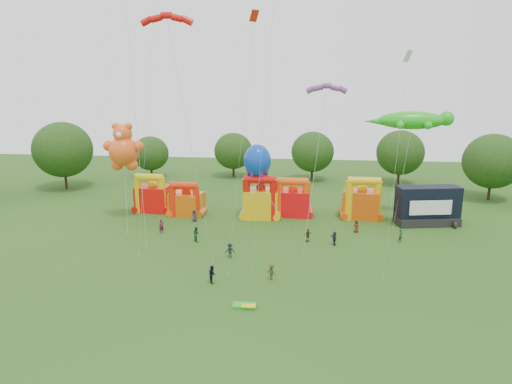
# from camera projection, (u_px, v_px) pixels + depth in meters

# --- Properties ---
(ground) EXTENTS (160.00, 160.00, 0.00)m
(ground) POSITION_uv_depth(u_px,v_px,m) (223.00, 312.00, 38.12)
(ground) COLOR #284C15
(ground) RESTS_ON ground
(tree_ring) EXTENTS (120.94, 123.01, 12.07)m
(tree_ring) POSITION_uv_depth(u_px,v_px,m) (209.00, 239.00, 37.36)
(tree_ring) COLOR #352314
(tree_ring) RESTS_ON ground
(bouncy_castle_0) EXTENTS (4.84, 3.96, 5.92)m
(bouncy_castle_0) POSITION_uv_depth(u_px,v_px,m) (153.00, 196.00, 67.79)
(bouncy_castle_0) COLOR red
(bouncy_castle_0) RESTS_ON ground
(bouncy_castle_1) EXTENTS (5.11, 4.46, 5.09)m
(bouncy_castle_1) POSITION_uv_depth(u_px,v_px,m) (186.00, 202.00, 65.87)
(bouncy_castle_1) COLOR #D55A0B
(bouncy_castle_1) RESTS_ON ground
(bouncy_castle_2) EXTENTS (4.97, 4.05, 6.32)m
(bouncy_castle_2) POSITION_uv_depth(u_px,v_px,m) (261.00, 201.00, 64.46)
(bouncy_castle_2) COLOR #E4AE0C
(bouncy_castle_2) RESTS_ON ground
(bouncy_castle_3) EXTENTS (5.02, 4.11, 5.79)m
(bouncy_castle_3) POSITION_uv_depth(u_px,v_px,m) (293.00, 200.00, 65.63)
(bouncy_castle_3) COLOR red
(bouncy_castle_3) RESTS_ON ground
(bouncy_castle_4) EXTENTS (5.65, 4.86, 6.16)m
(bouncy_castle_4) POSITION_uv_depth(u_px,v_px,m) (362.00, 202.00, 64.40)
(bouncy_castle_4) COLOR #D0460B
(bouncy_castle_4) RESTS_ON ground
(stage_trailer) EXTENTS (8.71, 4.61, 5.28)m
(stage_trailer) POSITION_uv_depth(u_px,v_px,m) (428.00, 206.00, 61.33)
(stage_trailer) COLOR black
(stage_trailer) RESTS_ON ground
(teddy_bear_kite) EXTENTS (5.67, 8.26, 13.63)m
(teddy_bear_kite) POSITION_uv_depth(u_px,v_px,m) (125.00, 176.00, 60.97)
(teddy_bear_kite) COLOR #F9581B
(teddy_bear_kite) RESTS_ON ground
(gecko_kite) EXTENTS (12.04, 7.83, 15.09)m
(gecko_kite) POSITION_uv_depth(u_px,v_px,m) (405.00, 161.00, 61.67)
(gecko_kite) COLOR green
(gecko_kite) RESTS_ON ground
(octopus_kite) EXTENTS (6.74, 6.42, 10.63)m
(octopus_kite) POSITION_uv_depth(u_px,v_px,m) (267.00, 189.00, 62.14)
(octopus_kite) COLOR #0C3CBA
(octopus_kite) RESTS_ON ground
(parafoil_kites) EXTENTS (29.78, 14.95, 32.84)m
(parafoil_kites) POSITION_uv_depth(u_px,v_px,m) (171.00, 121.00, 53.10)
(parafoil_kites) COLOR red
(parafoil_kites) RESTS_ON ground
(diamond_kites) EXTENTS (28.44, 10.31, 34.18)m
(diamond_kites) POSITION_uv_depth(u_px,v_px,m) (246.00, 128.00, 46.75)
(diamond_kites) COLOR red
(diamond_kites) RESTS_ON ground
(folded_kite_bundle) EXTENTS (2.03, 1.15, 0.31)m
(folded_kite_bundle) POSITION_uv_depth(u_px,v_px,m) (245.00, 306.00, 38.99)
(folded_kite_bundle) COLOR green
(folded_kite_bundle) RESTS_ON ground
(spectator_0) EXTENTS (0.91, 0.67, 1.70)m
(spectator_0) POSITION_uv_depth(u_px,v_px,m) (194.00, 216.00, 62.91)
(spectator_0) COLOR #25253E
(spectator_0) RESTS_ON ground
(spectator_1) EXTENTS (0.79, 0.77, 1.83)m
(spectator_1) POSITION_uv_depth(u_px,v_px,m) (161.00, 226.00, 57.98)
(spectator_1) COLOR #511725
(spectator_1) RESTS_ON ground
(spectator_2) EXTENTS (1.12, 1.15, 1.86)m
(spectator_2) POSITION_uv_depth(u_px,v_px,m) (196.00, 234.00, 55.00)
(spectator_2) COLOR #1C472B
(spectator_2) RESTS_ON ground
(spectator_3) EXTENTS (1.17, 0.83, 1.65)m
(spectator_3) POSITION_uv_depth(u_px,v_px,m) (230.00, 251.00, 49.87)
(spectator_3) COLOR black
(spectator_3) RESTS_ON ground
(spectator_4) EXTENTS (1.04, 0.83, 1.66)m
(spectator_4) POSITION_uv_depth(u_px,v_px,m) (308.00, 235.00, 54.88)
(spectator_4) COLOR #462E1C
(spectator_4) RESTS_ON ground
(spectator_5) EXTENTS (0.92, 1.62, 1.66)m
(spectator_5) POSITION_uv_depth(u_px,v_px,m) (334.00, 238.00, 53.82)
(spectator_5) COLOR #262239
(spectator_5) RESTS_ON ground
(spectator_6) EXTENTS (0.97, 0.90, 1.66)m
(spectator_6) POSITION_uv_depth(u_px,v_px,m) (356.00, 226.00, 58.36)
(spectator_6) COLOR #532217
(spectator_6) RESTS_ON ground
(spectator_7) EXTENTS (0.71, 0.71, 1.66)m
(spectator_7) POSITION_uv_depth(u_px,v_px,m) (401.00, 236.00, 54.76)
(spectator_7) COLOR #1A4327
(spectator_7) RESTS_ON ground
(spectator_8) EXTENTS (0.95, 1.04, 1.73)m
(spectator_8) POSITION_uv_depth(u_px,v_px,m) (212.00, 274.00, 43.64)
(spectator_8) COLOR black
(spectator_8) RESTS_ON ground
(spectator_9) EXTENTS (1.19, 1.07, 1.60)m
(spectator_9) POSITION_uv_depth(u_px,v_px,m) (272.00, 272.00, 44.30)
(spectator_9) COLOR #3A3417
(spectator_9) RESTS_ON ground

